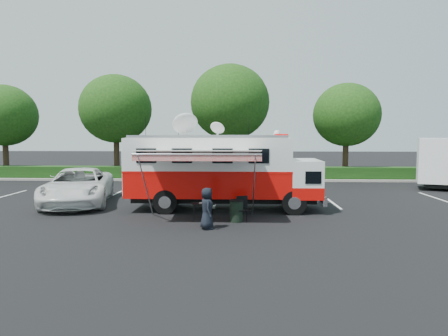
{
  "coord_description": "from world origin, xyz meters",
  "views": [
    {
      "loc": [
        0.7,
        -18.29,
        3.55
      ],
      "look_at": [
        0.0,
        0.5,
        1.9
      ],
      "focal_mm": 32.0,
      "sensor_mm": 36.0,
      "label": 1
    }
  ],
  "objects_px": {
    "command_truck": "(222,170)",
    "trash_bin": "(236,211)",
    "folding_table": "(203,204)",
    "white_suv": "(79,204)"
  },
  "relations": [
    {
      "from": "white_suv",
      "to": "trash_bin",
      "type": "relative_size",
      "value": 7.26
    },
    {
      "from": "command_truck",
      "to": "folding_table",
      "type": "distance_m",
      "value": 2.77
    },
    {
      "from": "command_truck",
      "to": "trash_bin",
      "type": "xyz_separation_m",
      "value": [
        0.69,
        -2.51,
        -1.39
      ]
    },
    {
      "from": "trash_bin",
      "to": "white_suv",
      "type": "bearing_deg",
      "value": 154.72
    },
    {
      "from": "command_truck",
      "to": "folding_table",
      "type": "relative_size",
      "value": 8.73
    },
    {
      "from": "white_suv",
      "to": "folding_table",
      "type": "xyz_separation_m",
      "value": [
        6.6,
        -3.67,
        0.68
      ]
    },
    {
      "from": "command_truck",
      "to": "trash_bin",
      "type": "distance_m",
      "value": 2.95
    },
    {
      "from": "folding_table",
      "to": "white_suv",
      "type": "bearing_deg",
      "value": 150.94
    },
    {
      "from": "folding_table",
      "to": "trash_bin",
      "type": "bearing_deg",
      "value": -3.66
    },
    {
      "from": "white_suv",
      "to": "folding_table",
      "type": "distance_m",
      "value": 7.58
    }
  ]
}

